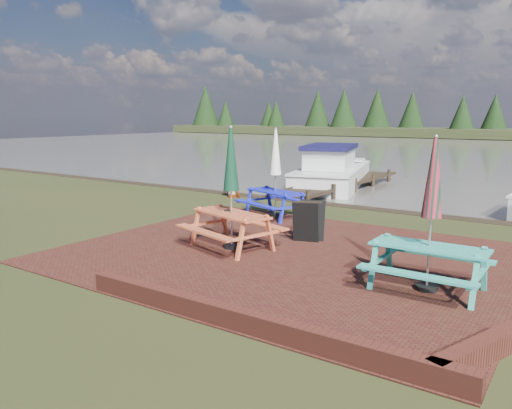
{
  "coord_description": "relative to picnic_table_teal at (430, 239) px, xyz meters",
  "views": [
    {
      "loc": [
        5.2,
        -7.81,
        2.91
      ],
      "look_at": [
        -0.78,
        1.01,
        1.0
      ],
      "focal_mm": 35.0,
      "sensor_mm": 36.0,
      "label": 1
    }
  ],
  "objects": [
    {
      "name": "picnic_table_red",
      "position": [
        -4.34,
        0.33,
        0.03
      ],
      "size": [
        2.32,
        2.17,
        2.67
      ],
      "rotation": [
        0.0,
        0.0,
        -0.28
      ],
      "color": "#C05731",
      "rests_on": "ground"
    },
    {
      "name": "paving",
      "position": [
        -3.09,
        0.58,
        -0.89
      ],
      "size": [
        9.0,
        7.5,
        0.02
      ],
      "primitive_type": "cube",
      "color": "#3B1712",
      "rests_on": "ground"
    },
    {
      "name": "boat_jetty",
      "position": [
        -7.3,
        11.62,
        -0.49
      ],
      "size": [
        4.24,
        7.5,
        2.06
      ],
      "rotation": [
        0.0,
        0.0,
        0.27
      ],
      "color": "silver",
      "rests_on": "ground"
    },
    {
      "name": "person",
      "position": [
        -8.56,
        5.95,
        0.04
      ],
      "size": [
        0.71,
        0.48,
        1.9
      ],
      "primitive_type": "imported",
      "rotation": [
        0.0,
        0.0,
        3.18
      ],
      "color": "gray",
      "rests_on": "ground"
    },
    {
      "name": "brick_wall",
      "position": [
        -0.94,
        -2.83,
        -0.75
      ],
      "size": [
        6.21,
        1.79,
        0.3
      ],
      "color": "#4C1E16",
      "rests_on": "ground"
    },
    {
      "name": "jetty",
      "position": [
        -6.59,
        10.86,
        -0.79
      ],
      "size": [
        1.76,
        9.08,
        1.0
      ],
      "color": "black",
      "rests_on": "ground"
    },
    {
      "name": "picnic_table_blue",
      "position": [
        -5.35,
        3.77,
        -0.01
      ],
      "size": [
        2.28,
        2.16,
        2.55
      ],
      "rotation": [
        0.0,
        0.0,
        -0.35
      ],
      "color": "#181FB5",
      "rests_on": "ground"
    },
    {
      "name": "chalkboard",
      "position": [
        -3.21,
        1.8,
        -0.41
      ],
      "size": [
        0.63,
        0.72,
        0.96
      ],
      "rotation": [
        0.0,
        0.0,
        0.29
      ],
      "color": "black",
      "rests_on": "ground"
    },
    {
      "name": "ground",
      "position": [
        -3.09,
        -0.42,
        -0.9
      ],
      "size": [
        120.0,
        120.0,
        0.0
      ],
      "primitive_type": "plane",
      "color": "black",
      "rests_on": "ground"
    },
    {
      "name": "picnic_table_teal",
      "position": [
        0.0,
        0.0,
        0.0
      ],
      "size": [
        1.86,
        1.66,
        2.58
      ],
      "rotation": [
        0.0,
        0.0,
        -0.0
      ],
      "color": "teal",
      "rests_on": "ground"
    }
  ]
}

